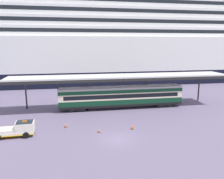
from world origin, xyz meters
TOP-DOWN VIEW (x-y plane):
  - ground_plane at (0.00, 0.00)m, footprint 400.00×400.00m
  - cruise_ship at (14.40, 47.86)m, footprint 152.30×25.33m
  - platform_canopy at (3.61, 14.22)m, footprint 40.68×5.32m
  - train_carriage at (3.61, 13.76)m, footprint 22.99×2.81m
  - service_truck at (-12.64, 3.36)m, footprint 5.28×2.43m
  - traffic_cone_near at (2.84, 3.02)m, footprint 0.36×0.36m
  - traffic_cone_mid at (-1.96, 2.69)m, footprint 0.36×0.36m
  - traffic_cone_far at (-6.51, 5.45)m, footprint 0.36×0.36m

SIDE VIEW (x-z plane):
  - ground_plane at x=0.00m, z-range 0.00..0.00m
  - traffic_cone_mid at x=-1.96m, z-range -0.01..0.60m
  - traffic_cone_far at x=-6.51m, z-range -0.01..0.72m
  - traffic_cone_near at x=2.84m, z-range -0.01..0.75m
  - service_truck at x=-12.64m, z-range -0.02..2.00m
  - train_carriage at x=3.61m, z-range 0.25..4.36m
  - platform_canopy at x=3.61m, z-range 2.78..8.95m
  - cruise_ship at x=14.40m, z-range -5.63..31.16m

